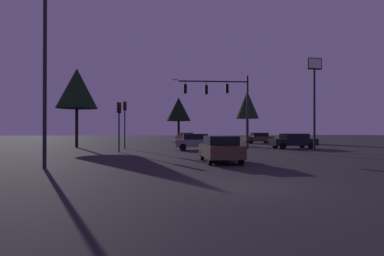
{
  "coord_description": "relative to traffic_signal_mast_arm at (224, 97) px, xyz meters",
  "views": [
    {
      "loc": [
        -3.2,
        -9.69,
        1.83
      ],
      "look_at": [
        1.03,
        23.42,
        2.1
      ],
      "focal_mm": 28.86,
      "sensor_mm": 36.0,
      "label": 1
    }
  ],
  "objects": [
    {
      "name": "tree_behind_sign",
      "position": [
        -15.12,
        4.66,
        1.21
      ],
      "size": [
        4.35,
        4.35,
        8.55
      ],
      "color": "black",
      "rests_on": "ground"
    },
    {
      "name": "traffic_signal_mast_arm",
      "position": [
        0.0,
        0.0,
        0.0
      ],
      "size": [
        7.58,
        0.63,
        7.3
      ],
      "color": "#232326",
      "rests_on": "ground"
    },
    {
      "name": "car_crossing_left",
      "position": [
        -2.94,
        -1.38,
        -4.37
      ],
      "size": [
        4.2,
        1.87,
        1.52
      ],
      "color": "gray",
      "rests_on": "ground"
    },
    {
      "name": "tree_center_horizon",
      "position": [
        -2.85,
        19.55,
        0.08
      ],
      "size": [
        3.92,
        3.92,
        7.16
      ],
      "color": "black",
      "rests_on": "ground"
    },
    {
      "name": "ground_plane",
      "position": [
        -3.79,
        4.32,
        -5.16
      ],
      "size": [
        168.0,
        168.0,
        0.0
      ],
      "primitive_type": "plane",
      "color": "#262326",
      "rests_on": "ground"
    },
    {
      "name": "traffic_light_corner_left",
      "position": [
        -9.78,
        1.88,
        -1.81
      ],
      "size": [
        0.36,
        0.38,
        4.76
      ],
      "color": "#232326",
      "rests_on": "ground"
    },
    {
      "name": "parking_lot_lamp_post",
      "position": [
        -12.18,
        -14.16,
        0.46
      ],
      "size": [
        1.7,
        0.36,
        9.02
      ],
      "color": "#232326",
      "rests_on": "ground"
    },
    {
      "name": "car_far_lane",
      "position": [
        7.85,
        12.08,
        -4.37
      ],
      "size": [
        4.12,
        1.77,
        1.52
      ],
      "color": "#473828",
      "rests_on": "ground"
    },
    {
      "name": "traffic_light_corner_right",
      "position": [
        -9.8,
        -3.3,
        -2.17
      ],
      "size": [
        0.37,
        0.39,
        4.21
      ],
      "color": "#232326",
      "rests_on": "ground"
    },
    {
      "name": "store_sign_illuminated",
      "position": [
        7.21,
        -4.22,
        0.78
      ],
      "size": [
        1.42,
        0.39,
        8.25
      ],
      "color": "#232326",
      "rests_on": "ground"
    },
    {
      "name": "car_nearside_lane",
      "position": [
        -3.13,
        -12.5,
        -4.36
      ],
      "size": [
        1.93,
        4.33,
        1.52
      ],
      "color": "#473828",
      "rests_on": "ground"
    },
    {
      "name": "tree_left_far",
      "position": [
        9.06,
        21.1,
        1.04
      ],
      "size": [
        3.9,
        3.9,
        8.59
      ],
      "color": "black",
      "rests_on": "ground"
    },
    {
      "name": "car_parked_lot",
      "position": [
        -2.44,
        13.16,
        -4.37
      ],
      "size": [
        2.52,
        4.23,
        1.52
      ],
      "color": "#4C0F0F",
      "rests_on": "ground"
    },
    {
      "name": "car_crossing_right",
      "position": [
        7.12,
        -0.24,
        -4.36
      ],
      "size": [
        4.75,
        2.17,
        1.52
      ],
      "color": "black",
      "rests_on": "ground"
    }
  ]
}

